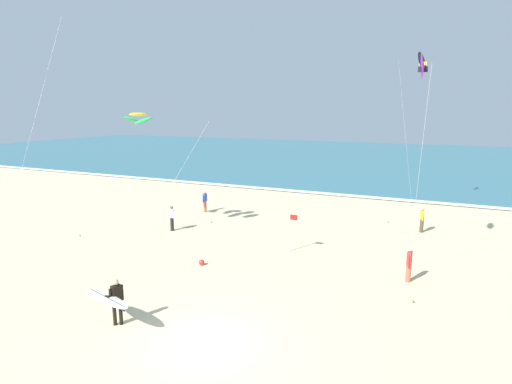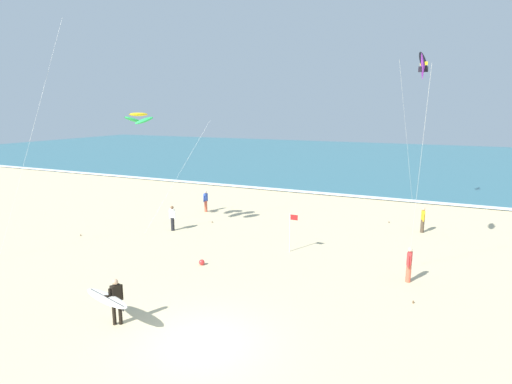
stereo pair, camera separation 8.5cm
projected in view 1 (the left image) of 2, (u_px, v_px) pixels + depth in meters
ground_plane at (203, 343)px, 13.75m from camera, size 160.00×160.00×0.00m
ocean_water at (397, 159)px, 62.85m from camera, size 160.00×60.00×0.08m
shoreline_foam at (357, 196)px, 36.33m from camera, size 160.00×1.01×0.01m
surfer_lead at (112, 299)px, 14.57m from camera, size 2.47×1.22×1.71m
kite_arc_golden_near at (138, 118)px, 24.10m from camera, size 3.64×5.16×7.28m
kite_delta_violet_far at (423, 67)px, 18.46m from camera, size 0.76×4.54×9.91m
kite_delta_charcoal_high at (423, 62)px, 29.55m from camera, size 1.63×5.20×11.46m
bystander_blue_top at (205, 201)px, 31.05m from camera, size 0.22×0.50×1.59m
bystander_yellow_top at (422, 220)px, 25.86m from camera, size 0.24×0.49×1.59m
bystander_red_top at (409, 264)px, 18.44m from camera, size 0.22×0.50×1.59m
bystander_white_top at (172, 218)px, 26.23m from camera, size 0.50×0.22×1.59m
lifeguard_flag at (291, 229)px, 22.28m from camera, size 0.45×0.05×2.10m
beach_ball at (202, 262)px, 20.54m from camera, size 0.28×0.28×0.28m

